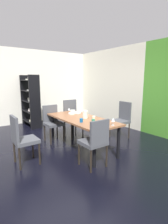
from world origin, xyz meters
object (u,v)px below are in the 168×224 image
at_px(chair_head_near, 22,137).
at_px(cup_south, 94,118).
at_px(chair_head_far, 122,118).
at_px(display_shelf, 30,101).
at_px(wine_glass_front, 113,120).
at_px(serving_bowl_north, 78,113).
at_px(serving_bowl_near_window, 73,111).
at_px(pitcher_east, 85,114).
at_px(cup_right, 81,120).
at_px(wine_glass_center, 84,112).
at_px(chair_right_near, 95,140).
at_px(serving_bowl_corner, 72,113).
at_px(wine_glass_near_shelf, 69,109).
at_px(cup_west, 93,121).
at_px(chair_left_far, 72,117).
at_px(chair_left_near, 52,121).
at_px(dining_table, 81,122).

height_order(chair_head_near, cup_south, chair_head_near).
relative_size(chair_head_far, display_shelf, 0.57).
relative_size(wine_glass_front, serving_bowl_north, 0.92).
relative_size(serving_bowl_near_window, serving_bowl_north, 0.86).
xyz_separation_m(serving_bowl_north, pitcher_east, (0.60, -0.18, 0.08)).
distance_m(wine_glass_front, cup_right, 0.69).
relative_size(chair_head_near, wine_glass_front, 6.07).
bearing_deg(wine_glass_center, chair_right_near, -26.26).
bearing_deg(display_shelf, chair_head_near, -22.15).
bearing_deg(serving_bowl_corner, wine_glass_front, 3.52).
height_order(wine_glass_near_shelf, serving_bowl_north, wine_glass_near_shelf).
bearing_deg(serving_bowl_north, chair_head_near, -71.63).
bearing_deg(cup_west, wine_glass_near_shelf, 175.04).
bearing_deg(pitcher_east, serving_bowl_near_window, 167.78).
xyz_separation_m(chair_head_near, chair_head_far, (-0.01, 2.82, 0.01)).
distance_m(display_shelf, pitcher_east, 2.82).
relative_size(wine_glass_front, cup_west, 2.16).
bearing_deg(serving_bowl_near_window, chair_right_near, -18.60).
height_order(wine_glass_near_shelf, pitcher_east, pitcher_east).
bearing_deg(pitcher_east, cup_right, -48.19).
bearing_deg(cup_right, display_shelf, -178.83).
bearing_deg(chair_head_near, serving_bowl_north, 108.37).
relative_size(chair_head_far, serving_bowl_corner, 5.71).
height_order(chair_right_near, wine_glass_center, chair_right_near).
distance_m(display_shelf, serving_bowl_corner, 2.24).
height_order(chair_head_near, chair_head_far, chair_head_far).
distance_m(chair_right_near, cup_south, 0.85).
relative_size(chair_left_far, chair_left_near, 1.10).
height_order(chair_left_far, cup_right, chair_left_far).
bearing_deg(display_shelf, serving_bowl_corner, 9.07).
bearing_deg(chair_left_far, cup_right, 66.74).
relative_size(serving_bowl_corner, cup_south, 2.33).
xyz_separation_m(chair_head_far, wine_glass_near_shelf, (-0.71, -1.32, 0.29)).
distance_m(dining_table, cup_right, 0.41).
distance_m(serving_bowl_corner, cup_south, 0.81).
bearing_deg(wine_glass_front, chair_head_far, 125.67).
bearing_deg(wine_glass_front, serving_bowl_near_window, 176.29).
distance_m(wine_glass_front, pitcher_east, 0.85).
distance_m(chair_head_far, serving_bowl_corner, 1.46).
distance_m(wine_glass_center, serving_bowl_corner, 0.39).
xyz_separation_m(wine_glass_front, wine_glass_near_shelf, (-1.61, -0.07, -0.01)).
distance_m(dining_table, display_shelf, 2.77).
distance_m(chair_head_near, wine_glass_center, 1.68).
bearing_deg(dining_table, cup_west, -1.97).
relative_size(dining_table, cup_south, 26.07).
bearing_deg(chair_left_near, serving_bowl_near_window, 169.17).
bearing_deg(serving_bowl_near_window, cup_south, -5.36).
height_order(display_shelf, cup_right, display_shelf).
relative_size(chair_head_near, serving_bowl_corner, 5.51).
height_order(chair_head_far, cup_right, chair_head_far).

